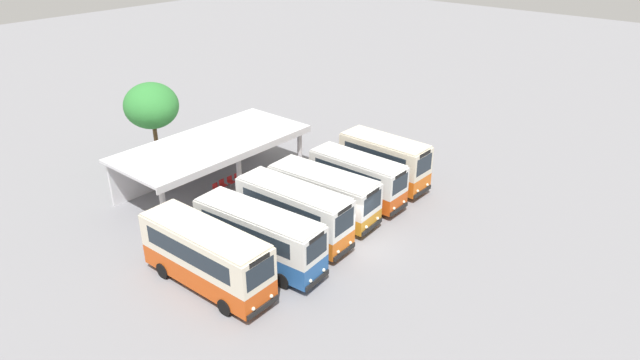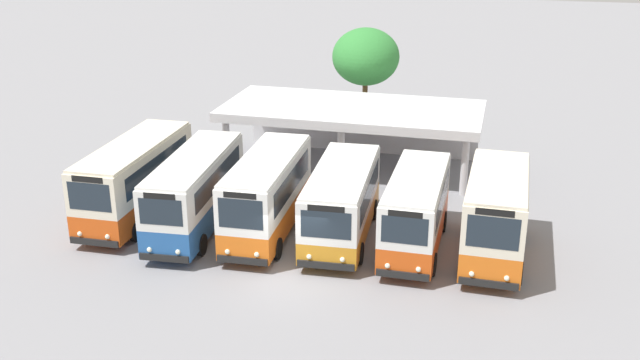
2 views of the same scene
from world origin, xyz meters
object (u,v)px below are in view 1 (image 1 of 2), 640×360
at_px(city_bus_fourth_amber, 323,193).
at_px(waiting_chair_second_from_end, 223,184).
at_px(city_bus_middle_cream, 294,211).
at_px(city_bus_far_end_green, 384,160).
at_px(waiting_chair_middle_seat, 231,181).
at_px(city_bus_second_in_row, 259,235).
at_px(city_bus_fifth_blue, 357,177).
at_px(waiting_chair_fourth_seat, 238,178).
at_px(waiting_chair_end_by_column, 216,188).
at_px(city_bus_nearest_orange, 206,255).

height_order(city_bus_fourth_amber, waiting_chair_second_from_end, city_bus_fourth_amber).
height_order(city_bus_middle_cream, city_bus_far_end_green, city_bus_far_end_green).
bearing_deg(city_bus_middle_cream, waiting_chair_middle_seat, 75.33).
xyz_separation_m(city_bus_second_in_row, waiting_chair_second_from_end, (4.61, 8.51, -1.33)).
bearing_deg(city_bus_far_end_green, city_bus_middle_cream, -179.68).
distance_m(waiting_chair_second_from_end, waiting_chair_middle_seat, 0.70).
xyz_separation_m(city_bus_second_in_row, city_bus_fifth_blue, (9.53, 0.39, -0.07)).
distance_m(city_bus_fourth_amber, waiting_chair_fourth_seat, 7.89).
relative_size(city_bus_second_in_row, waiting_chair_end_by_column, 9.41).
bearing_deg(city_bus_fifth_blue, city_bus_nearest_orange, 179.00).
xyz_separation_m(city_bus_second_in_row, city_bus_fourth_amber, (6.35, 0.70, -0.12)).
xyz_separation_m(city_bus_middle_cream, waiting_chair_second_from_end, (1.43, 8.18, -1.38)).
distance_m(city_bus_nearest_orange, city_bus_fourth_amber, 9.53).
distance_m(city_bus_middle_cream, city_bus_fourth_amber, 3.20).
height_order(city_bus_far_end_green, waiting_chair_middle_seat, city_bus_far_end_green).
distance_m(city_bus_second_in_row, city_bus_fifth_blue, 9.54).
height_order(city_bus_fourth_amber, waiting_chair_fourth_seat, city_bus_fourth_amber).
bearing_deg(waiting_chair_middle_seat, city_bus_nearest_orange, -137.19).
height_order(city_bus_second_in_row, city_bus_fourth_amber, city_bus_second_in_row).
height_order(city_bus_second_in_row, waiting_chair_end_by_column, city_bus_second_in_row).
bearing_deg(waiting_chair_fourth_seat, city_bus_fourth_amber, -87.47).
bearing_deg(city_bus_fourth_amber, city_bus_middle_cream, -173.41).
bearing_deg(city_bus_second_in_row, city_bus_fourth_amber, 6.25).
bearing_deg(city_bus_middle_cream, city_bus_fifth_blue, 0.59).
distance_m(city_bus_fourth_amber, waiting_chair_end_by_column, 8.16).
xyz_separation_m(city_bus_far_end_green, waiting_chair_fourth_seat, (-6.70, 8.11, -1.43)).
height_order(city_bus_far_end_green, waiting_chair_end_by_column, city_bus_far_end_green).
bearing_deg(waiting_chair_middle_seat, waiting_chair_second_from_end, 176.98).
distance_m(city_bus_far_end_green, waiting_chair_middle_seat, 11.06).
distance_m(city_bus_fifth_blue, waiting_chair_middle_seat, 9.20).
height_order(city_bus_second_in_row, waiting_chair_middle_seat, city_bus_second_in_row).
relative_size(city_bus_nearest_orange, waiting_chair_fourth_seat, 9.37).
distance_m(city_bus_middle_cream, city_bus_far_end_green, 9.53).
relative_size(city_bus_fifth_blue, waiting_chair_middle_seat, 7.99).
bearing_deg(city_bus_nearest_orange, city_bus_middle_cream, -2.58).
xyz_separation_m(city_bus_fourth_amber, waiting_chair_second_from_end, (-1.75, 7.82, -1.21)).
xyz_separation_m(city_bus_nearest_orange, waiting_chair_middle_seat, (8.49, 7.86, -1.39)).
distance_m(city_bus_nearest_orange, waiting_chair_middle_seat, 11.65).
height_order(city_bus_nearest_orange, city_bus_fifth_blue, city_bus_nearest_orange).
height_order(city_bus_middle_cream, city_bus_fourth_amber, city_bus_middle_cream).
bearing_deg(city_bus_middle_cream, city_bus_fourth_amber, 6.59).
bearing_deg(city_bus_nearest_orange, city_bus_fourth_amber, 0.49).
relative_size(city_bus_nearest_orange, waiting_chair_second_from_end, 9.37).
xyz_separation_m(waiting_chair_middle_seat, waiting_chair_fourth_seat, (0.70, 0.01, 0.00)).
bearing_deg(waiting_chair_end_by_column, waiting_chair_second_from_end, 10.21).
height_order(city_bus_fourth_amber, city_bus_fifth_blue, city_bus_fifth_blue).
bearing_deg(city_bus_fourth_amber, waiting_chair_second_from_end, 102.59).
relative_size(city_bus_second_in_row, waiting_chair_middle_seat, 9.41).
bearing_deg(waiting_chair_middle_seat, city_bus_middle_cream, -104.67).
distance_m(city_bus_nearest_orange, city_bus_fifth_blue, 12.71).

